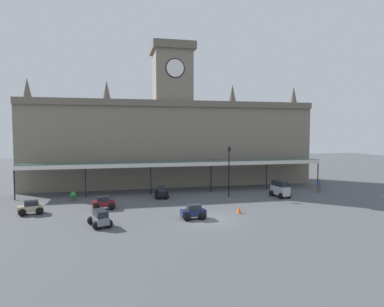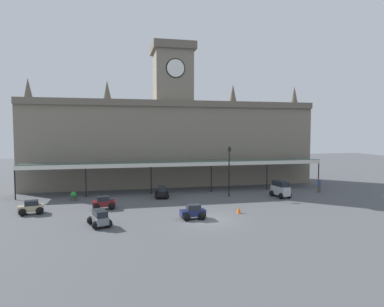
# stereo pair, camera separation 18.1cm
# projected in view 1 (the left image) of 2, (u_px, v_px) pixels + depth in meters

# --- Properties ---
(ground_plane) EXTENTS (140.00, 140.00, 0.00)m
(ground_plane) POSITION_uv_depth(u_px,v_px,m) (209.00, 220.00, 27.14)
(ground_plane) COLOR #4D4F54
(station_building) EXTENTS (37.75, 6.02, 18.64)m
(station_building) POSITION_uv_depth(u_px,v_px,m) (172.00, 138.00, 44.72)
(station_building) COLOR slate
(station_building) RESTS_ON ground
(entrance_canopy) EXTENTS (35.87, 3.26, 3.65)m
(entrance_canopy) POSITION_uv_depth(u_px,v_px,m) (179.00, 162.00, 39.82)
(entrance_canopy) COLOR #38564C
(entrance_canopy) RESTS_ON ground
(car_navy_sedan) EXTENTS (2.11, 1.62, 1.19)m
(car_navy_sedan) POSITION_uv_depth(u_px,v_px,m) (193.00, 213.00, 27.33)
(car_navy_sedan) COLOR #19214C
(car_navy_sedan) RESTS_ON ground
(car_maroon_sedan) EXTENTS (2.13, 1.66, 1.19)m
(car_maroon_sedan) POSITION_uv_depth(u_px,v_px,m) (104.00, 204.00, 30.78)
(car_maroon_sedan) COLOR maroon
(car_maroon_sedan) RESTS_ON ground
(car_silver_van) EXTENTS (1.82, 2.51, 1.77)m
(car_silver_van) POSITION_uv_depth(u_px,v_px,m) (280.00, 190.00, 36.41)
(car_silver_van) COLOR #B2B5BA
(car_silver_van) RESTS_ON ground
(car_beige_sedan) EXTENTS (2.20, 1.81, 1.19)m
(car_beige_sedan) POSITION_uv_depth(u_px,v_px,m) (31.00, 209.00, 28.86)
(car_beige_sedan) COLOR tan
(car_beige_sedan) RESTS_ON ground
(car_grey_estate) EXTENTS (1.97, 2.42, 1.27)m
(car_grey_estate) POSITION_uv_depth(u_px,v_px,m) (100.00, 219.00, 25.21)
(car_grey_estate) COLOR slate
(car_grey_estate) RESTS_ON ground
(car_black_estate) EXTENTS (1.69, 2.33, 1.27)m
(car_black_estate) POSITION_uv_depth(u_px,v_px,m) (162.00, 193.00, 35.94)
(car_black_estate) COLOR black
(car_black_estate) RESTS_ON ground
(pedestrian_crossing_forecourt) EXTENTS (0.36, 0.34, 1.67)m
(pedestrian_crossing_forecourt) POSITION_uv_depth(u_px,v_px,m) (319.00, 185.00, 39.30)
(pedestrian_crossing_forecourt) COLOR brown
(pedestrian_crossing_forecourt) RESTS_ON ground
(victorian_lamppost) EXTENTS (0.30, 0.30, 5.59)m
(victorian_lamppost) POSITION_uv_depth(u_px,v_px,m) (229.00, 166.00, 36.45)
(victorian_lamppost) COLOR black
(victorian_lamppost) RESTS_ON ground
(traffic_cone) EXTENTS (0.40, 0.40, 0.62)m
(traffic_cone) POSITION_uv_depth(u_px,v_px,m) (239.00, 210.00, 29.27)
(traffic_cone) COLOR orange
(traffic_cone) RESTS_ON ground
(planter_forecourt_centre) EXTENTS (0.60, 0.60, 0.96)m
(planter_forecourt_centre) POSITION_uv_depth(u_px,v_px,m) (73.00, 196.00, 34.32)
(planter_forecourt_centre) COLOR #47423D
(planter_forecourt_centre) RESTS_ON ground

